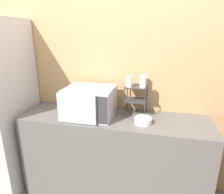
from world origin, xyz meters
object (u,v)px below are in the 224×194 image
Objects in this scene: dish_rack at (136,94)px; glass_back_right at (143,80)px; glass_front_right at (143,82)px; microwave at (89,102)px; glass_front_left at (129,82)px; bowl at (143,121)px.

dish_rack is 2.93× the size of glass_back_right.
glass_back_right is 1.00× the size of glass_front_right.
glass_back_right reaches higher than microwave.
glass_back_right is at bearing 93.26° from glass_front_right.
microwave is 4.58× the size of glass_back_right.
glass_front_right is (0.53, 0.10, 0.22)m from microwave.
glass_back_right is (0.07, 0.06, 0.14)m from dish_rack.
microwave is 4.58× the size of glass_front_left.
dish_rack is 0.31m from bowl.
microwave is 4.58× the size of glass_front_right.
microwave is at bearing -157.80° from glass_back_right.
glass_back_right is at bearing 42.32° from glass_front_left.
glass_back_right is at bearing 41.33° from dish_rack.
glass_back_right is 0.64× the size of bowl.
dish_rack is at bearing -138.67° from glass_back_right.
glass_front_left is 0.14m from glass_front_right.
bowl is (0.03, -0.16, -0.34)m from glass_front_right.
microwave is 0.46m from glass_front_left.
glass_front_right reaches higher than microwave.
dish_rack reaches higher than microwave.
dish_rack is 0.17m from glass_back_right.
glass_back_right and glass_front_right have the same top height.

